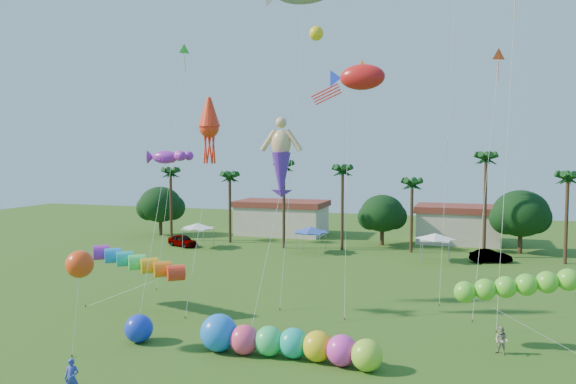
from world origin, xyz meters
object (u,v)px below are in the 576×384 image
(car_a, at_px, (183,241))
(spectator_b, at_px, (502,341))
(car_b, at_px, (491,256))
(spectator_a, at_px, (72,378))
(caterpillar_inflatable, at_px, (281,342))
(blue_ball, at_px, (139,328))

(car_a, height_order, spectator_b, spectator_b)
(car_a, xyz_separation_m, car_b, (35.97, 0.92, -0.04))
(car_b, relative_size, spectator_a, 2.28)
(car_a, bearing_deg, car_b, -65.73)
(spectator_b, relative_size, caterpillar_inflatable, 0.15)
(spectator_a, height_order, caterpillar_inflatable, caterpillar_inflatable)
(car_a, relative_size, spectator_b, 2.61)
(spectator_b, bearing_deg, spectator_a, -118.79)
(spectator_a, distance_m, caterpillar_inflatable, 11.10)
(car_b, distance_m, spectator_b, 28.58)
(car_b, relative_size, blue_ball, 2.42)
(spectator_a, relative_size, blue_ball, 1.06)
(blue_ball, bearing_deg, car_a, 114.43)
(caterpillar_inflatable, distance_m, blue_ball, 9.16)
(car_a, height_order, car_b, car_a)
(spectator_b, height_order, blue_ball, blue_ball)
(car_a, distance_m, car_b, 35.98)
(spectator_a, distance_m, blue_ball, 7.77)
(spectator_b, distance_m, caterpillar_inflatable, 12.64)
(car_a, distance_m, spectator_a, 43.01)
(car_a, distance_m, spectator_b, 45.13)
(car_a, height_order, caterpillar_inflatable, caterpillar_inflatable)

